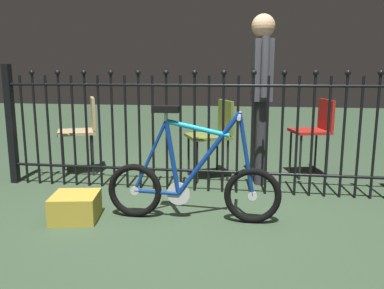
% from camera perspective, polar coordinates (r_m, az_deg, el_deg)
% --- Properties ---
extents(ground_plane, '(20.00, 20.00, 0.00)m').
position_cam_1_polar(ground_plane, '(3.11, -1.34, -10.75)').
color(ground_plane, '#354A33').
extents(iron_fence, '(3.84, 0.07, 1.20)m').
position_cam_1_polar(iron_fence, '(3.69, -0.07, 2.33)').
color(iron_fence, black).
rests_on(iron_fence, ground).
extents(bicycle, '(1.34, 0.40, 0.88)m').
position_cam_1_polar(bicycle, '(3.01, 0.02, -5.61)').
color(bicycle, black).
rests_on(bicycle, ground).
extents(chair_red, '(0.45, 0.45, 0.83)m').
position_cam_1_polar(chair_red, '(4.45, 17.47, 2.34)').
color(chair_red, black).
rests_on(chair_red, ground).
extents(chair_tan, '(0.53, 0.52, 0.85)m').
position_cam_1_polar(chair_tan, '(4.53, -15.44, 2.51)').
color(chair_tan, black).
rests_on(chair_tan, ground).
extents(chair_olive, '(0.55, 0.55, 0.83)m').
position_cam_1_polar(chair_olive, '(4.18, 3.34, 2.03)').
color(chair_olive, black).
rests_on(chair_olive, ground).
extents(person_visitor, '(0.23, 0.47, 1.67)m').
position_cam_1_polar(person_visitor, '(4.01, 10.02, 8.61)').
color(person_visitor, '#2D2D33').
rests_on(person_visitor, ground).
extents(display_crate, '(0.40, 0.40, 0.20)m').
position_cam_1_polar(display_crate, '(3.20, -16.49, -8.65)').
color(display_crate, '#B29933').
rests_on(display_crate, ground).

